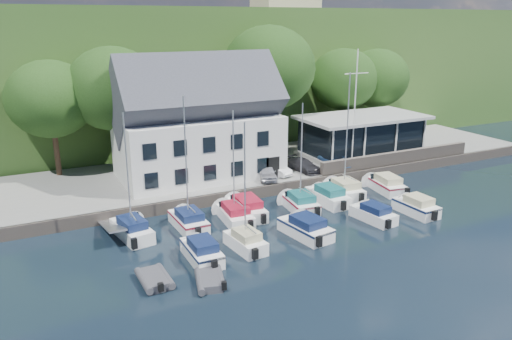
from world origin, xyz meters
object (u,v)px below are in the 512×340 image
object	(u,v)px
boat_r2_1	(245,187)
boat_r2_2	(306,226)
dinghy_0	(154,278)
car_silver	(267,172)
boat_r1_2	(234,167)
car_blue	(336,160)
car_white	(276,169)
boat_r2_4	(416,205)
dinghy_1	(210,278)
car_dgrey	(303,165)
boat_r2_0	(202,249)
boat_r1_7	(386,183)
boat_r1_1	(186,171)
flagpole	(355,109)
boat_r1_3	(246,206)
boat_r1_4	(301,156)
harbor_building	(198,129)
boat_r1_0	(128,174)
boat_r1_6	(346,143)
boat_r1_5	(328,194)
boat_r2_3	(373,212)
club_pavilion	(361,135)

from	to	relation	value
boat_r2_1	boat_r2_2	world-z (taller)	boat_r2_1
boat_r2_2	dinghy_0	world-z (taller)	boat_r2_2
car_silver	boat_r1_2	size ratio (longest dim) A/B	0.44
car_blue	boat_r2_2	bearing A→B (deg)	-131.36
car_white	boat_r2_4	distance (m)	13.01
dinghy_0	boat_r1_2	bearing A→B (deg)	38.60
dinghy_0	dinghy_1	xyz separation A→B (m)	(2.87, -1.47, -0.01)
car_dgrey	boat_r2_0	distance (m)	18.09
car_dgrey	boat_r2_2	bearing A→B (deg)	-129.40
boat_r1_7	dinghy_1	world-z (taller)	boat_r1_7
boat_r1_1	boat_r1_2	xyz separation A→B (m)	(3.58, -0.23, -0.15)
car_blue	flagpole	xyz separation A→B (m)	(1.63, -0.37, 4.94)
boat_r1_3	boat_r1_4	distance (m)	5.84
harbor_building	boat_r2_2	size ratio (longest dim) A/B	2.41
flagpole	boat_r1_1	size ratio (longest dim) A/B	1.27
flagpole	boat_r1_7	xyz separation A→B (m)	(-0.14, -5.26, -5.82)
boat_r1_1	dinghy_0	size ratio (longest dim) A/B	2.98
dinghy_1	boat_r1_0	bearing A→B (deg)	121.99
boat_r2_1	flagpole	bearing A→B (deg)	26.26
dinghy_1	harbor_building	bearing A→B (deg)	86.64
boat_r1_6	boat_r2_0	xyz separation A→B (m)	(-15.19, -5.71, -4.05)
flagpole	boat_r1_0	distance (m)	23.42
boat_r1_2	boat_r1_4	xyz separation A→B (m)	(5.67, -0.28, 0.27)
boat_r1_2	boat_r1_3	size ratio (longest dim) A/B	1.24
boat_r1_5	boat_r2_0	size ratio (longest dim) A/B	1.10
car_silver	boat_r1_6	distance (m)	7.61
car_blue	boat_r2_1	bearing A→B (deg)	-142.07
harbor_building	boat_r2_3	bearing A→B (deg)	-57.40
car_blue	boat_r1_4	world-z (taller)	boat_r1_4
boat_r1_2	boat_r2_1	bearing A→B (deg)	-100.79
boat_r2_0	boat_r2_2	xyz separation A→B (m)	(7.86, 0.18, 0.03)
dinghy_1	boat_r1_5	bearing A→B (deg)	45.45
boat_r2_3	club_pavilion	bearing A→B (deg)	48.30
dinghy_1	club_pavilion	bearing A→B (deg)	50.24
car_white	boat_r2_4	size ratio (longest dim) A/B	0.65
boat_r1_0	boat_r1_6	size ratio (longest dim) A/B	0.97
car_silver	boat_r1_7	xyz separation A→B (m)	(9.33, -5.12, -0.87)
boat_r2_0	boat_r2_3	bearing A→B (deg)	1.87
harbor_building	boat_r2_4	distance (m)	19.73
boat_r1_5	boat_r1_4	bearing A→B (deg)	-176.86
car_white	car_blue	size ratio (longest dim) A/B	0.93
boat_r1_6	harbor_building	bearing A→B (deg)	145.10
car_silver	boat_r1_2	world-z (taller)	boat_r1_2
boat_r2_3	boat_r2_4	bearing A→B (deg)	-13.29
car_dgrey	boat_r2_0	world-z (taller)	car_dgrey
boat_r1_4	boat_r1_7	bearing A→B (deg)	10.17
boat_r1_3	harbor_building	bearing A→B (deg)	99.26
boat_r1_2	harbor_building	bearing A→B (deg)	91.18
boat_r1_2	dinghy_0	world-z (taller)	boat_r1_2
club_pavilion	flagpole	xyz separation A→B (m)	(-3.53, -3.17, 3.52)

